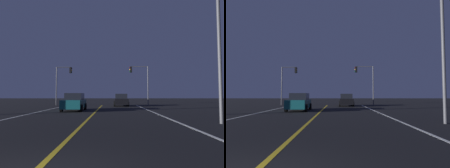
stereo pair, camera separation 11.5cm
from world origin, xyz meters
TOP-DOWN VIEW (x-y plane):
  - lane_edge_right at (5.13, 10.69)m, footprint 0.16×33.38m
  - lane_edge_left at (-5.13, 10.69)m, footprint 0.16×33.38m
  - lane_center_divider at (0.00, 10.69)m, footprint 0.16×33.38m
  - car_oncoming at (-2.18, 16.98)m, footprint 2.02×4.30m
  - car_ahead_far at (2.74, 25.29)m, footprint 2.02×4.30m
  - traffic_light_near_right at (5.68, 27.88)m, footprint 2.90×0.36m
  - traffic_light_near_left at (-5.90, 27.88)m, footprint 2.45×0.36m
  - street_lamp_right_near at (6.74, 7.94)m, footprint 2.28×0.44m

SIDE VIEW (x-z plane):
  - lane_edge_right at x=5.13m, z-range 0.00..0.01m
  - lane_edge_left at x=-5.13m, z-range 0.00..0.01m
  - lane_center_divider at x=0.00m, z-range 0.00..0.01m
  - car_oncoming at x=-2.18m, z-range -0.03..1.67m
  - car_ahead_far at x=2.74m, z-range -0.03..1.67m
  - traffic_light_near_left at x=-5.90m, z-range 1.35..7.19m
  - traffic_light_near_right at x=5.68m, z-range 1.39..7.33m
  - street_lamp_right_near at x=6.74m, z-range 1.11..9.61m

